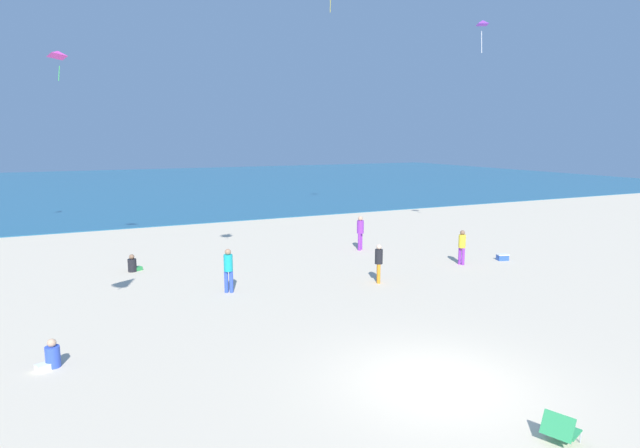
# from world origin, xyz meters

# --- Properties ---
(ground_plane) EXTENTS (120.00, 120.00, 0.00)m
(ground_plane) POSITION_xyz_m (0.00, 10.00, 0.00)
(ground_plane) COLOR beige
(ocean_water) EXTENTS (120.00, 60.00, 0.05)m
(ocean_water) POSITION_xyz_m (0.00, 53.95, 0.03)
(ocean_water) COLOR #236084
(ocean_water) RESTS_ON ground_plane
(beach_chair_far_right) EXTENTS (0.76, 0.72, 0.57)m
(beach_chair_far_right) POSITION_xyz_m (0.53, -2.78, 0.28)
(beach_chair_far_right) COLOR #2D9956
(beach_chair_far_right) RESTS_ON ground_plane
(cooler_box) EXTENTS (0.54, 0.44, 0.27)m
(cooler_box) POSITION_xyz_m (10.04, 8.35, 0.14)
(cooler_box) COLOR #2D56B7
(cooler_box) RESTS_ON ground_plane
(person_0) EXTENTS (0.41, 0.41, 1.55)m
(person_0) POSITION_xyz_m (-2.17, 8.74, 0.90)
(person_0) COLOR blue
(person_0) RESTS_ON ground_plane
(person_1) EXTENTS (0.46, 0.46, 1.64)m
(person_1) POSITION_xyz_m (5.47, 12.91, 0.95)
(person_1) COLOR purple
(person_1) RESTS_ON ground_plane
(person_3) EXTENTS (0.64, 0.53, 0.71)m
(person_3) POSITION_xyz_m (-4.82, 13.28, 0.26)
(person_3) COLOR black
(person_3) RESTS_ON ground_plane
(person_4) EXTENTS (0.62, 0.49, 0.70)m
(person_4) POSITION_xyz_m (-7.63, 4.59, 0.26)
(person_4) COLOR blue
(person_4) RESTS_ON ground_plane
(person_5) EXTENTS (0.36, 0.36, 1.48)m
(person_5) POSITION_xyz_m (7.87, 8.49, 0.85)
(person_5) COLOR purple
(person_5) RESTS_ON ground_plane
(person_6) EXTENTS (0.39, 0.39, 1.46)m
(person_6) POSITION_xyz_m (3.19, 7.57, 0.84)
(person_6) COLOR orange
(person_6) RESTS_ON ground_plane
(kite_purple) EXTENTS (0.50, 0.65, 1.55)m
(kite_purple) POSITION_xyz_m (11.81, 12.27, 10.82)
(kite_purple) COLOR purple
(kite_magenta) EXTENTS (0.90, 0.86, 1.30)m
(kite_magenta) POSITION_xyz_m (-6.94, 16.62, 8.75)
(kite_magenta) COLOR #DB3DA8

